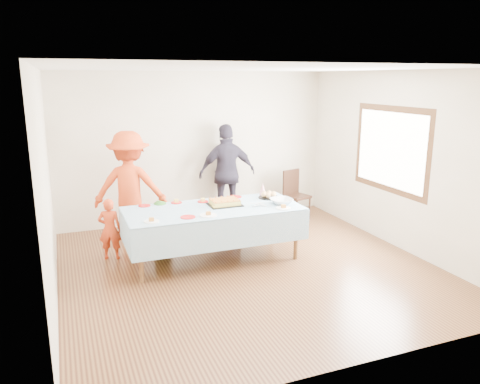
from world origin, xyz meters
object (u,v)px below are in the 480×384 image
Objects in this scene: dining_chair at (294,191)px; adult_left at (130,187)px; birthday_cake at (225,202)px; party_table at (213,212)px.

dining_chair is 3.10m from adult_left.
dining_chair is (1.88, 1.39, -0.31)m from birthday_cake.
adult_left is at bearing 135.99° from birthday_cake.
party_table is 5.31× the size of birthday_cake.
adult_left reaches higher than party_table.
party_table is at bearing -160.85° from dining_chair.
birthday_cake is (0.20, 0.08, 0.09)m from party_table.
party_table is 1.59m from adult_left.
dining_chair reaches higher than birthday_cake.
adult_left reaches higher than dining_chair.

